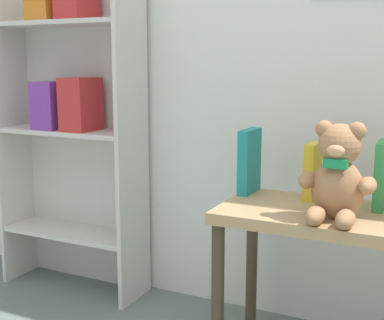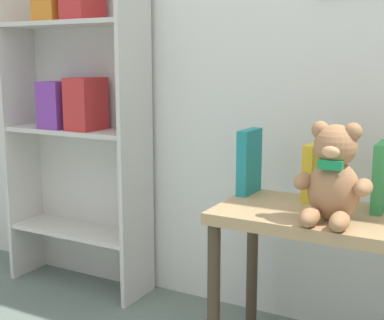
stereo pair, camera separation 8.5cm
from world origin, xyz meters
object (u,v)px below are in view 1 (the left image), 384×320
bookshelf_side (73,110)px  display_table (336,239)px  book_standing_yellow (312,171)px  book_standing_teal (249,161)px  teddy_bear (337,176)px  book_standing_green (382,175)px

bookshelf_side → display_table: bearing=-10.6°
bookshelf_side → book_standing_yellow: size_ratio=7.41×
bookshelf_side → book_standing_teal: (0.82, -0.11, -0.13)m
teddy_bear → book_standing_green: 0.21m
bookshelf_side → book_standing_yellow: bearing=-5.5°
display_table → book_standing_yellow: book_standing_yellow is taller
book_standing_teal → book_standing_yellow: size_ratio=1.19×
book_standing_yellow → book_standing_green: 0.22m
book_standing_teal → teddy_bear: bearing=-28.8°
teddy_bear → book_standing_teal: size_ratio=1.28×
display_table → teddy_bear: bearing=-83.6°
teddy_bear → book_standing_yellow: teddy_bear is taller
book_standing_teal → book_standing_yellow: bearing=2.7°
display_table → teddy_bear: teddy_bear is taller
display_table → book_standing_yellow: bearing=133.1°
book_standing_teal → book_standing_green: book_standing_teal is taller
bookshelf_side → teddy_bear: bookshelf_side is taller
bookshelf_side → book_standing_green: (1.25, -0.11, -0.14)m
book_standing_yellow → book_standing_green: book_standing_green is taller
book_standing_green → book_standing_teal: bearing=178.7°
bookshelf_side → book_standing_yellow: 1.05m
bookshelf_side → display_table: (1.15, -0.22, -0.33)m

